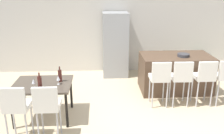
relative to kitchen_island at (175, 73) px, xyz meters
name	(u,v)px	position (x,y,z in m)	size (l,w,h in m)	color
ground_plane	(160,112)	(-0.63, -1.14, -0.46)	(10.00, 10.00, 0.00)	#C6B28E
back_wall	(141,24)	(-0.63, 1.65, 0.99)	(10.00, 0.12, 2.90)	beige
kitchen_island	(175,73)	(0.00, 0.00, 0.00)	(1.72, 0.96, 0.92)	#4C3828
bar_chair_left	(160,77)	(-0.61, -0.86, 0.24)	(0.40, 0.40, 1.05)	silver
bar_chair_middle	(181,76)	(-0.14, -0.86, 0.24)	(0.41, 0.41, 1.05)	silver
bar_chair_right	(205,76)	(0.38, -0.86, 0.24)	(0.41, 0.41, 1.05)	silver
dining_table	(43,87)	(-3.02, -1.22, 0.21)	(1.12, 0.92, 0.74)	#4C4238
dining_chair_near	(16,105)	(-3.27, -2.05, 0.24)	(0.41, 0.41, 1.05)	silver
dining_chair_far	(47,104)	(-2.77, -2.05, 0.24)	(0.40, 0.40, 1.05)	silver
wine_bottle_right	(60,76)	(-2.68, -1.13, 0.40)	(0.07, 0.07, 0.31)	#471E19
wine_bottle_corner	(40,82)	(-3.01, -1.46, 0.40)	(0.08, 0.08, 0.31)	#471E19
wine_glass_left	(58,78)	(-2.70, -1.28, 0.40)	(0.07, 0.07, 0.17)	silver
wine_glass_middle	(33,81)	(-3.13, -1.42, 0.40)	(0.07, 0.07, 0.17)	silver
refrigerator	(115,45)	(-1.43, 1.21, 0.46)	(0.72, 0.68, 1.84)	#939699
fruit_bowl	(183,55)	(0.13, -0.12, 0.50)	(0.28, 0.28, 0.07)	#333338
potted_plant	(204,63)	(1.25, 1.20, -0.14)	(0.35, 0.35, 0.55)	#38383D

